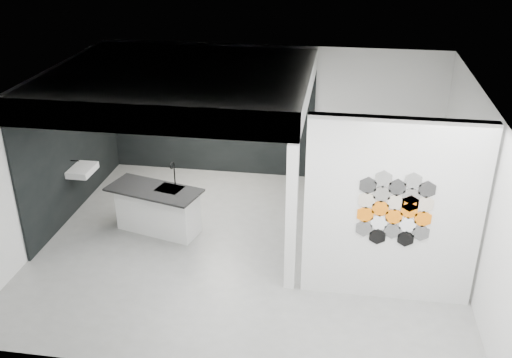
% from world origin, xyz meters
% --- Properties ---
extents(floor, '(7.00, 6.00, 0.01)m').
position_xyz_m(floor, '(0.00, 0.00, -0.01)').
color(floor, gray).
extents(partition_panel, '(2.45, 0.15, 2.80)m').
position_xyz_m(partition_panel, '(2.23, -1.00, 1.40)').
color(partition_panel, silver).
rests_on(partition_panel, floor).
extents(bay_clad_back, '(4.40, 0.04, 2.35)m').
position_xyz_m(bay_clad_back, '(-1.30, 2.97, 1.18)').
color(bay_clad_back, black).
rests_on(bay_clad_back, floor).
extents(bay_clad_left, '(0.04, 4.00, 2.35)m').
position_xyz_m(bay_clad_left, '(-3.47, 1.00, 1.18)').
color(bay_clad_left, black).
rests_on(bay_clad_left, floor).
extents(bulkhead, '(4.40, 4.00, 0.40)m').
position_xyz_m(bulkhead, '(-1.30, 1.00, 2.55)').
color(bulkhead, silver).
rests_on(bulkhead, corner_column).
extents(corner_column, '(0.16, 0.16, 2.35)m').
position_xyz_m(corner_column, '(0.82, -1.00, 1.18)').
color(corner_column, silver).
rests_on(corner_column, floor).
extents(fascia_beam, '(4.40, 0.16, 0.40)m').
position_xyz_m(fascia_beam, '(-1.30, -0.92, 2.55)').
color(fascia_beam, silver).
rests_on(fascia_beam, corner_column).
extents(wall_basin, '(0.40, 0.60, 0.12)m').
position_xyz_m(wall_basin, '(-3.24, 0.80, 0.85)').
color(wall_basin, silver).
rests_on(wall_basin, bay_clad_left).
extents(display_shelf, '(3.00, 0.15, 0.04)m').
position_xyz_m(display_shelf, '(-1.20, 2.87, 1.30)').
color(display_shelf, black).
rests_on(display_shelf, bay_clad_back).
extents(kitchen_island, '(1.76, 1.11, 1.31)m').
position_xyz_m(kitchen_island, '(-1.66, 0.30, 0.44)').
color(kitchen_island, silver).
rests_on(kitchen_island, floor).
extents(stockpot, '(0.25, 0.25, 0.20)m').
position_xyz_m(stockpot, '(-2.49, 2.87, 1.42)').
color(stockpot, black).
rests_on(stockpot, display_shelf).
extents(kettle, '(0.17, 0.17, 0.15)m').
position_xyz_m(kettle, '(-0.49, 2.87, 1.39)').
color(kettle, black).
rests_on(kettle, display_shelf).
extents(glass_bowl, '(0.15, 0.15, 0.11)m').
position_xyz_m(glass_bowl, '(0.15, 2.87, 1.37)').
color(glass_bowl, gray).
rests_on(glass_bowl, display_shelf).
extents(glass_vase, '(0.14, 0.14, 0.16)m').
position_xyz_m(glass_vase, '(0.15, 2.87, 1.40)').
color(glass_vase, gray).
rests_on(glass_vase, display_shelf).
extents(bottle_dark, '(0.06, 0.06, 0.16)m').
position_xyz_m(bottle_dark, '(-1.41, 2.87, 1.40)').
color(bottle_dark, black).
rests_on(bottle_dark, display_shelf).
extents(utensil_cup, '(0.09, 0.09, 0.10)m').
position_xyz_m(utensil_cup, '(-2.07, 2.87, 1.37)').
color(utensil_cup, black).
rests_on(utensil_cup, display_shelf).
extents(hex_tile_cluster, '(1.04, 0.02, 1.16)m').
position_xyz_m(hex_tile_cluster, '(2.26, -1.09, 1.50)').
color(hex_tile_cluster, black).
rests_on(hex_tile_cluster, partition_panel).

